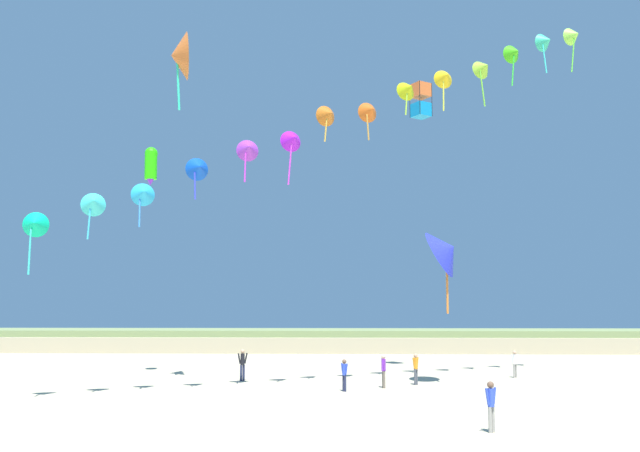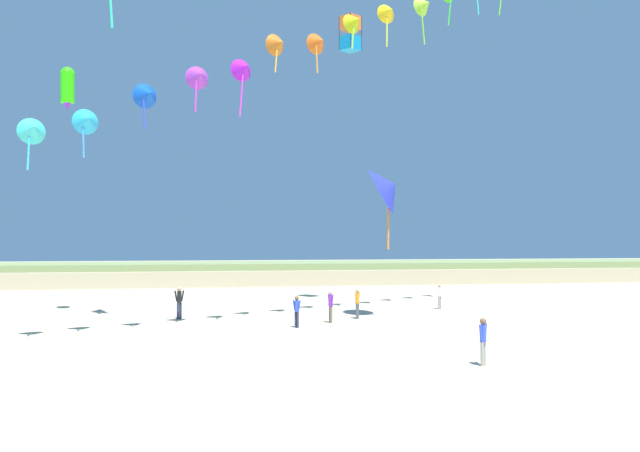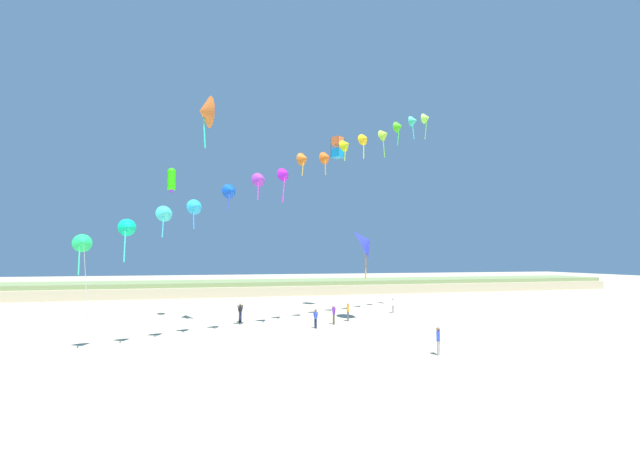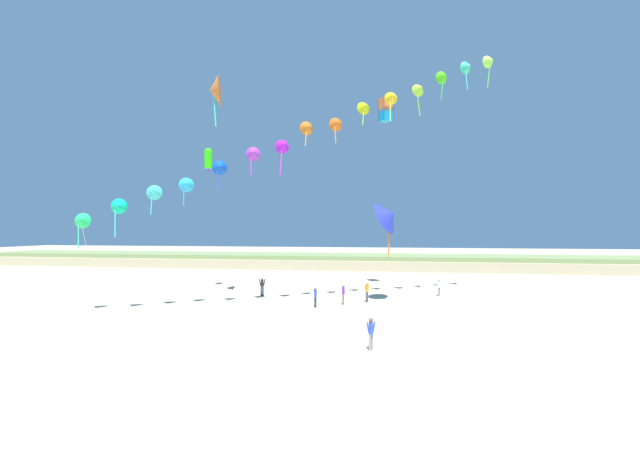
{
  "view_description": "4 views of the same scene",
  "coord_description": "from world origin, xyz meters",
  "px_view_note": "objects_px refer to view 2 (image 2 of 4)",
  "views": [
    {
      "loc": [
        0.61,
        -20.04,
        3.83
      ],
      "look_at": [
        -0.57,
        9.54,
        7.54
      ],
      "focal_mm": 38.0,
      "sensor_mm": 36.0,
      "label": 1
    },
    {
      "loc": [
        -4.23,
        -19.11,
        4.2
      ],
      "look_at": [
        1.71,
        13.59,
        4.88
      ],
      "focal_mm": 38.0,
      "sensor_mm": 36.0,
      "label": 2
    },
    {
      "loc": [
        -7.75,
        -20.56,
        5.68
      ],
      "look_at": [
        0.91,
        13.3,
        8.22
      ],
      "focal_mm": 24.0,
      "sensor_mm": 36.0,
      "label": 3
    },
    {
      "loc": [
        6.18,
        -18.83,
        5.92
      ],
      "look_at": [
        1.41,
        9.42,
        6.13
      ],
      "focal_mm": 24.0,
      "sensor_mm": 36.0,
      "label": 4
    }
  ],
  "objects_px": {
    "person_near_right": "(179,300)",
    "person_mid_center": "(331,304)",
    "person_far_left": "(483,338)",
    "person_far_right": "(440,294)",
    "person_far_center": "(297,309)",
    "large_kite_mid_trail": "(388,188)",
    "large_kite_outer_drift": "(350,33)",
    "person_near_left": "(357,301)",
    "large_kite_low_lead": "(67,86)"
  },
  "relations": [
    {
      "from": "person_near_left",
      "to": "large_kite_mid_trail",
      "type": "bearing_deg",
      "value": 4.61
    },
    {
      "from": "person_far_right",
      "to": "large_kite_low_lead",
      "type": "bearing_deg",
      "value": -180.0
    },
    {
      "from": "large_kite_outer_drift",
      "to": "large_kite_low_lead",
      "type": "bearing_deg",
      "value": -167.5
    },
    {
      "from": "person_far_right",
      "to": "large_kite_low_lead",
      "type": "height_order",
      "value": "large_kite_low_lead"
    },
    {
      "from": "large_kite_low_lead",
      "to": "large_kite_mid_trail",
      "type": "height_order",
      "value": "large_kite_low_lead"
    },
    {
      "from": "person_mid_center",
      "to": "large_kite_mid_trail",
      "type": "bearing_deg",
      "value": 25.28
    },
    {
      "from": "person_mid_center",
      "to": "person_far_center",
      "type": "distance_m",
      "value": 2.48
    },
    {
      "from": "person_far_left",
      "to": "person_far_right",
      "type": "xyz_separation_m",
      "value": [
        5.1,
        17.85,
        -0.04
      ]
    },
    {
      "from": "person_near_right",
      "to": "large_kite_mid_trail",
      "type": "relative_size",
      "value": 0.36
    },
    {
      "from": "person_near_left",
      "to": "large_kite_outer_drift",
      "type": "bearing_deg",
      "value": 79.71
    },
    {
      "from": "person_mid_center",
      "to": "person_far_center",
      "type": "height_order",
      "value": "person_mid_center"
    },
    {
      "from": "person_near_left",
      "to": "person_far_center",
      "type": "height_order",
      "value": "person_near_left"
    },
    {
      "from": "person_far_left",
      "to": "person_far_right",
      "type": "distance_m",
      "value": 18.56
    },
    {
      "from": "person_near_right",
      "to": "person_far_center",
      "type": "bearing_deg",
      "value": -39.6
    },
    {
      "from": "person_near_left",
      "to": "person_far_right",
      "type": "xyz_separation_m",
      "value": [
        6.09,
        4.03,
        -0.05
      ]
    },
    {
      "from": "person_far_left",
      "to": "large_kite_low_lead",
      "type": "bearing_deg",
      "value": 132.73
    },
    {
      "from": "person_near_right",
      "to": "person_mid_center",
      "type": "height_order",
      "value": "person_near_right"
    },
    {
      "from": "person_near_left",
      "to": "large_kite_low_lead",
      "type": "distance_m",
      "value": 19.86
    },
    {
      "from": "person_near_left",
      "to": "large_kite_outer_drift",
      "type": "height_order",
      "value": "large_kite_outer_drift"
    },
    {
      "from": "person_far_right",
      "to": "large_kite_outer_drift",
      "type": "bearing_deg",
      "value": 141.32
    },
    {
      "from": "large_kite_outer_drift",
      "to": "person_far_left",
      "type": "bearing_deg",
      "value": -91.1
    },
    {
      "from": "large_kite_outer_drift",
      "to": "person_far_center",
      "type": "bearing_deg",
      "value": -115.33
    },
    {
      "from": "person_near_right",
      "to": "large_kite_mid_trail",
      "type": "bearing_deg",
      "value": -7.6
    },
    {
      "from": "large_kite_mid_trail",
      "to": "person_near_left",
      "type": "bearing_deg",
      "value": -175.39
    },
    {
      "from": "person_near_right",
      "to": "person_mid_center",
      "type": "xyz_separation_m",
      "value": [
        7.57,
        -3.13,
        -0.04
      ]
    },
    {
      "from": "large_kite_mid_trail",
      "to": "person_mid_center",
      "type": "bearing_deg",
      "value": -154.72
    },
    {
      "from": "person_far_center",
      "to": "large_kite_low_lead",
      "type": "relative_size",
      "value": 0.64
    },
    {
      "from": "person_far_right",
      "to": "large_kite_outer_drift",
      "type": "height_order",
      "value": "large_kite_outer_drift"
    },
    {
      "from": "person_near_left",
      "to": "person_far_center",
      "type": "xyz_separation_m",
      "value": [
        -3.7,
        -3.03,
        -0.06
      ]
    },
    {
      "from": "person_near_right",
      "to": "person_far_center",
      "type": "relative_size",
      "value": 1.14
    },
    {
      "from": "large_kite_low_lead",
      "to": "large_kite_outer_drift",
      "type": "bearing_deg",
      "value": 12.5
    },
    {
      "from": "person_near_right",
      "to": "person_far_right",
      "type": "bearing_deg",
      "value": 8.9
    },
    {
      "from": "person_far_center",
      "to": "large_kite_mid_trail",
      "type": "height_order",
      "value": "large_kite_mid_trail"
    },
    {
      "from": "large_kite_low_lead",
      "to": "large_kite_outer_drift",
      "type": "relative_size",
      "value": 1.05
    },
    {
      "from": "person_near_right",
      "to": "person_far_left",
      "type": "height_order",
      "value": "person_near_right"
    },
    {
      "from": "person_near_right",
      "to": "large_kite_outer_drift",
      "type": "bearing_deg",
      "value": 29.86
    },
    {
      "from": "person_near_right",
      "to": "person_far_left",
      "type": "xyz_separation_m",
      "value": [
        10.32,
        -15.44,
        -0.07
      ]
    },
    {
      "from": "person_mid_center",
      "to": "person_far_left",
      "type": "distance_m",
      "value": 12.61
    },
    {
      "from": "person_far_center",
      "to": "large_kite_mid_trail",
      "type": "bearing_deg",
      "value": 30.17
    },
    {
      "from": "person_far_center",
      "to": "large_kite_mid_trail",
      "type": "xyz_separation_m",
      "value": [
        5.45,
        3.17,
        6.12
      ]
    },
    {
      "from": "person_near_left",
      "to": "large_kite_low_lead",
      "type": "height_order",
      "value": "large_kite_low_lead"
    },
    {
      "from": "person_near_left",
      "to": "person_near_right",
      "type": "relative_size",
      "value": 0.94
    },
    {
      "from": "person_near_right",
      "to": "person_mid_center",
      "type": "bearing_deg",
      "value": -22.45
    },
    {
      "from": "person_far_left",
      "to": "large_kite_mid_trail",
      "type": "height_order",
      "value": "large_kite_mid_trail"
    },
    {
      "from": "person_far_right",
      "to": "person_far_center",
      "type": "relative_size",
      "value": 1.01
    },
    {
      "from": "large_kite_mid_trail",
      "to": "large_kite_outer_drift",
      "type": "bearing_deg",
      "value": 92.53
    },
    {
      "from": "person_far_left",
      "to": "person_mid_center",
      "type": "bearing_deg",
      "value": 102.58
    },
    {
      "from": "person_far_right",
      "to": "large_kite_mid_trail",
      "type": "distance_m",
      "value": 8.45
    },
    {
      "from": "person_far_right",
      "to": "large_kite_mid_trail",
      "type": "bearing_deg",
      "value": -138.13
    },
    {
      "from": "person_far_center",
      "to": "large_kite_mid_trail",
      "type": "relative_size",
      "value": 0.32
    }
  ]
}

